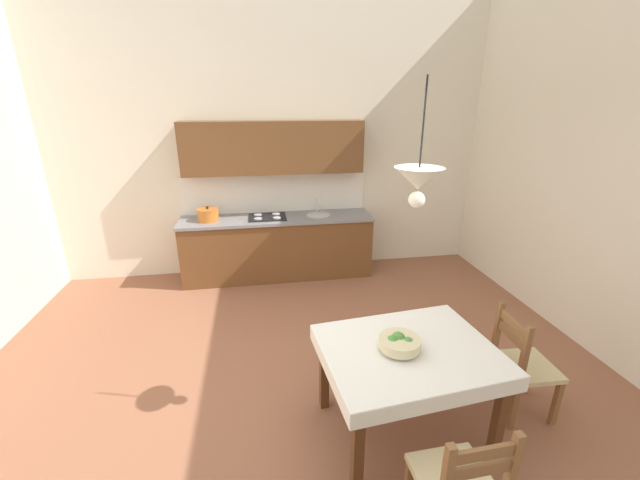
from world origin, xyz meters
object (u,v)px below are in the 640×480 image
at_px(kitchen_cabinetry, 276,219).
at_px(fruit_bowl, 399,343).
at_px(dining_chair_window_side, 521,366).
at_px(pendant_lamp, 418,180).
at_px(dining_table, 408,363).

relative_size(kitchen_cabinetry, fruit_bowl, 9.00).
distance_m(dining_chair_window_side, pendant_lamp, 1.82).
bearing_deg(kitchen_cabinetry, dining_table, -75.74).
height_order(kitchen_cabinetry, dining_chair_window_side, kitchen_cabinetry).
bearing_deg(fruit_bowl, dining_table, 4.28).
relative_size(kitchen_cabinetry, dining_chair_window_side, 2.90).
bearing_deg(dining_chair_window_side, pendant_lamp, 177.41).
height_order(kitchen_cabinetry, pendant_lamp, pendant_lamp).
height_order(kitchen_cabinetry, fruit_bowl, kitchen_cabinetry).
bearing_deg(fruit_bowl, kitchen_cabinetry, 102.81).
bearing_deg(kitchen_cabinetry, dining_chair_window_side, -59.68).
bearing_deg(dining_table, kitchen_cabinetry, 104.26).
distance_m(fruit_bowl, pendant_lamp, 1.16).
relative_size(fruit_bowl, pendant_lamp, 0.37).
bearing_deg(fruit_bowl, dining_chair_window_side, 2.27).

